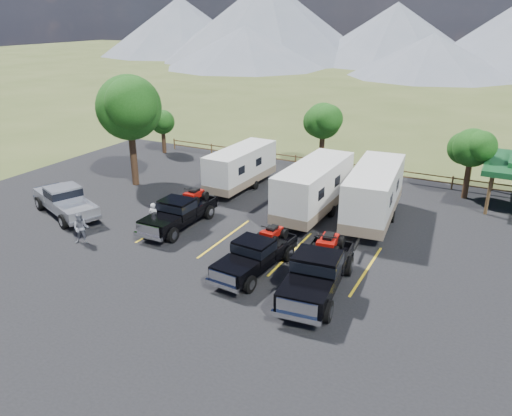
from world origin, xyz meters
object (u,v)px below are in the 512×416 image
at_px(trailer_center, 314,189).
at_px(person_b, 81,228).
at_px(trailer_right, 374,194).
at_px(tree_big_nw, 129,107).
at_px(pickup_silver, 65,201).
at_px(rig_center, 256,253).
at_px(person_a, 154,217).
at_px(rig_right, 318,270).
at_px(trailer_left, 241,168).
at_px(rig_left, 180,211).

height_order(trailer_center, person_b, trailer_center).
relative_size(trailer_center, trailer_right, 0.97).
height_order(tree_big_nw, pickup_silver, tree_big_nw).
bearing_deg(tree_big_nw, trailer_center, 1.83).
distance_m(tree_big_nw, rig_center, 16.34).
bearing_deg(tree_big_nw, person_a, -42.79).
xyz_separation_m(rig_right, trailer_center, (-3.49, 8.33, 0.66)).
relative_size(trailer_center, person_a, 5.62).
xyz_separation_m(trailer_left, trailer_right, (9.87, -1.70, 0.22)).
relative_size(rig_left, trailer_right, 0.61).
xyz_separation_m(pickup_silver, person_b, (3.83, -2.48, -0.08)).
distance_m(rig_left, pickup_silver, 7.42).
bearing_deg(trailer_right, pickup_silver, -160.91).
height_order(trailer_left, person_a, trailer_left).
distance_m(rig_center, person_b, 9.87).
distance_m(trailer_left, pickup_silver, 11.76).
distance_m(trailer_left, person_a, 8.77).
height_order(pickup_silver, person_a, pickup_silver).
bearing_deg(person_a, pickup_silver, -1.58).
bearing_deg(pickup_silver, trailer_right, 135.95).
bearing_deg(tree_big_nw, rig_left, -32.98).
height_order(trailer_left, trailer_right, trailer_right).
relative_size(trailer_left, trailer_center, 0.89).
distance_m(trailer_center, person_a, 9.64).
relative_size(rig_right, trailer_center, 0.71).
bearing_deg(trailer_left, trailer_right, -7.97).
xyz_separation_m(tree_big_nw, pickup_silver, (0.20, -6.64, -4.61)).
distance_m(rig_left, trailer_left, 7.60).
bearing_deg(rig_right, person_b, 179.34).
height_order(rig_center, trailer_left, trailer_left).
bearing_deg(trailer_left, person_b, -103.22).
height_order(trailer_right, person_a, trailer_right).
xyz_separation_m(rig_center, pickup_silver, (-13.56, 0.82, 0.05)).
xyz_separation_m(trailer_right, pickup_silver, (-16.89, -7.72, -0.78)).
relative_size(trailer_right, pickup_silver, 1.50).
height_order(rig_left, trailer_right, trailer_right).
distance_m(trailer_right, pickup_silver, 18.58).
bearing_deg(trailer_left, tree_big_nw, -157.18).
distance_m(rig_right, pickup_silver, 16.93).
bearing_deg(rig_center, trailer_center, 95.99).
bearing_deg(rig_right, person_a, 163.58).
distance_m(trailer_right, person_a, 12.81).
bearing_deg(rig_center, pickup_silver, -178.70).
height_order(trailer_left, trailer_center, trailer_center).
height_order(tree_big_nw, person_b, tree_big_nw).
height_order(rig_left, rig_right, rig_right).
bearing_deg(person_a, trailer_left, -103.44).
height_order(rig_center, trailer_center, trailer_center).
distance_m(rig_left, rig_right, 10.17).
distance_m(trailer_center, person_b, 13.54).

